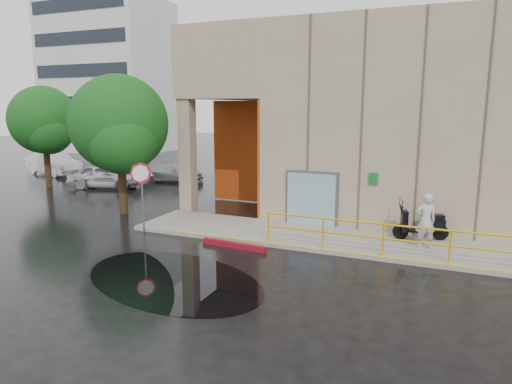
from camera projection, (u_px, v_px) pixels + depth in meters
ground at (243, 280)px, 12.57m from camera, size 120.00×120.00×0.00m
sidewalk at (409, 248)px, 15.09m from camera, size 20.00×3.00×0.15m
building at (455, 118)px, 19.77m from camera, size 20.00×10.17×8.00m
guardrail at (416, 243)px, 13.66m from camera, size 9.56×0.06×1.03m
distant_building at (109, 78)px, 47.19m from camera, size 12.00×8.08×15.00m
person at (426, 221)px, 14.73m from camera, size 0.78×0.66×1.82m
scooter at (422, 216)px, 15.66m from camera, size 1.92×1.10×1.45m
stop_sign at (141, 182)px, 16.96m from camera, size 0.61×0.58×2.65m
red_curb at (234, 245)px, 15.39m from camera, size 2.41×0.38×0.18m
puddle at (173, 279)px, 12.60m from camera, size 6.80×5.36×0.01m
car_a at (105, 176)px, 26.45m from camera, size 4.47×2.93×1.41m
car_b at (54, 163)px, 31.46m from camera, size 5.02×2.75×1.57m
car_c at (171, 172)px, 28.59m from camera, size 4.34×2.45×1.19m
tree_near at (120, 128)px, 19.43m from camera, size 4.19×4.19×6.06m
tree_far at (45, 123)px, 26.02m from camera, size 3.87×3.86×5.83m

